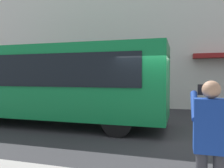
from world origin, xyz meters
The scene contains 4 objects.
ground_plane centered at (0.00, 0.00, 0.00)m, with size 60.00×60.00×0.00m, color #2B2B2D.
building_facade_far centered at (-0.02, -6.80, 5.99)m, with size 28.00×1.55×12.00m.
red_bus centered at (4.27, -0.57, 1.68)m, with size 9.05×2.54×3.08m.
pedestrian_photographer centered at (-1.00, 4.44, 1.14)m, with size 0.53×0.52×1.70m.
Camera 1 is at (-0.63, 7.46, 1.90)m, focal length 37.10 mm.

